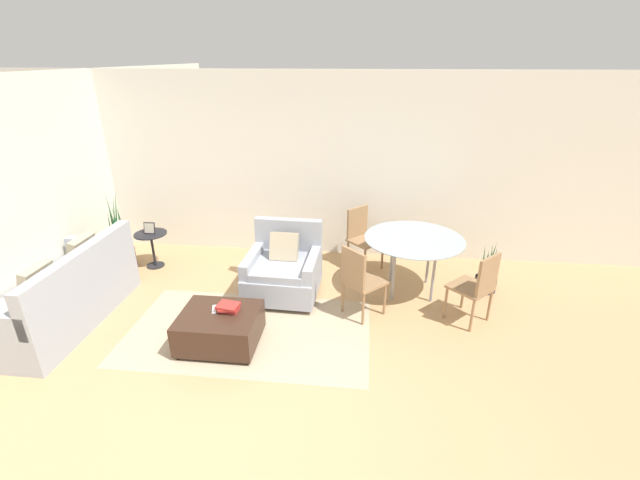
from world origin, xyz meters
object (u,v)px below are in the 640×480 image
(picture_frame, at_px, (149,228))
(ottoman, at_px, (220,327))
(side_table, at_px, (152,243))
(armchair, at_px, (284,270))
(dining_chair_near_left, at_px, (359,278))
(potted_plant_small, at_px, (486,278))
(book_stack, at_px, (228,307))
(dining_table, at_px, (414,243))
(potted_plant, at_px, (120,250))
(dining_chair_far_left, at_px, (362,234))
(tv_remote_primary, at_px, (214,309))
(couch, at_px, (63,298))
(dining_chair_near_right, at_px, (478,284))

(picture_frame, bearing_deg, ottoman, -47.16)
(side_table, bearing_deg, armchair, -15.21)
(dining_chair_near_left, xyz_separation_m, potted_plant_small, (1.69, 0.80, -0.34))
(book_stack, bearing_deg, potted_plant_small, 25.39)
(picture_frame, relative_size, dining_table, 0.13)
(potted_plant, relative_size, dining_chair_far_left, 1.29)
(book_stack, xyz_separation_m, picture_frame, (-1.69, 1.65, 0.19))
(side_table, bearing_deg, potted_plant, 178.85)
(tv_remote_primary, relative_size, dining_table, 0.14)
(couch, height_order, book_stack, couch)
(potted_plant, distance_m, potted_plant_small, 5.29)
(armchair, relative_size, side_table, 1.78)
(couch, relative_size, dining_chair_far_left, 2.14)
(ottoman, distance_m, potted_plant_small, 3.51)
(couch, relative_size, dining_chair_near_left, 2.14)
(armchair, xyz_separation_m, dining_chair_near_left, (0.99, -0.43, 0.17))
(tv_remote_primary, relative_size, picture_frame, 1.04)
(book_stack, relative_size, tv_remote_primary, 1.46)
(dining_chair_near_right, bearing_deg, dining_chair_far_left, 135.00)
(book_stack, relative_size, potted_plant_small, 0.36)
(ottoman, height_order, dining_chair_far_left, dining_chair_far_left)
(ottoman, height_order, book_stack, book_stack)
(couch, bearing_deg, book_stack, -4.22)
(couch, relative_size, potted_plant_small, 2.74)
(tv_remote_primary, bearing_deg, dining_chair_near_right, 12.61)
(couch, distance_m, dining_chair_far_left, 3.91)
(dining_chair_far_left, bearing_deg, ottoman, -125.41)
(tv_remote_primary, height_order, side_table, side_table)
(ottoman, relative_size, potted_plant, 0.72)
(ottoman, height_order, dining_table, dining_table)
(ottoman, relative_size, dining_chair_near_left, 0.93)
(potted_plant_small, bearing_deg, dining_chair_near_left, -154.57)
(armchair, relative_size, dining_chair_far_left, 1.05)
(potted_plant, relative_size, dining_chair_near_left, 1.29)
(picture_frame, bearing_deg, side_table, 90.00)
(side_table, relative_size, dining_chair_near_left, 0.59)
(tv_remote_primary, height_order, dining_table, dining_table)
(armchair, height_order, tv_remote_primary, armchair)
(potted_plant, bearing_deg, picture_frame, -1.16)
(picture_frame, height_order, dining_table, dining_table)
(ottoman, bearing_deg, picture_frame, 132.84)
(dining_table, relative_size, dining_chair_near_right, 1.42)
(tv_remote_primary, height_order, picture_frame, picture_frame)
(dining_chair_near_right, bearing_deg, tv_remote_primary, -167.39)
(armchair, bearing_deg, picture_frame, 164.79)
(side_table, xyz_separation_m, dining_chair_near_left, (3.07, -1.00, 0.14))
(armchair, bearing_deg, dining_chair_far_left, 43.08)
(picture_frame, bearing_deg, couch, -103.73)
(potted_plant, distance_m, dining_chair_near_left, 3.75)
(armchair, xyz_separation_m, potted_plant, (-2.61, 0.58, -0.11))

